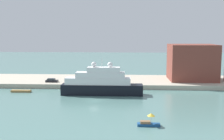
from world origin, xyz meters
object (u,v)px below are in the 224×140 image
object	(u,v)px
large_yacht	(101,84)
harbor_building	(192,62)
small_motorboat	(149,122)
work_barge	(21,91)
mooring_bollard	(91,83)
parked_car	(52,80)
person_figure	(66,81)

from	to	relation	value
large_yacht	harbor_building	world-z (taller)	harbor_building
small_motorboat	work_barge	distance (m)	49.20
mooring_bollard	large_yacht	bearing A→B (deg)	-66.21
parked_car	person_figure	world-z (taller)	person_figure
parked_car	mooring_bollard	bearing A→B (deg)	-11.87
parked_car	person_figure	bearing A→B (deg)	-22.23
large_yacht	person_figure	xyz separation A→B (m)	(-12.89, 10.43, -1.09)
work_barge	parked_car	size ratio (longest dim) A/B	1.45
person_figure	mooring_bollard	xyz separation A→B (m)	(8.59, -0.68, -0.45)
parked_car	person_figure	xyz separation A→B (m)	(5.67, -2.32, 0.27)
harbor_building	person_figure	xyz separation A→B (m)	(-44.54, -9.83, -5.69)
harbor_building	parked_car	size ratio (longest dim) A/B	3.85
work_barge	harbor_building	world-z (taller)	harbor_building
small_motorboat	harbor_building	bearing A→B (deg)	68.47
small_motorboat	mooring_bollard	world-z (taller)	small_motorboat
harbor_building	mooring_bollard	size ratio (longest dim) A/B	22.09
work_barge	harbor_building	size ratio (longest dim) A/B	0.38
mooring_bollard	work_barge	bearing A→B (deg)	-161.07
small_motorboat	person_figure	size ratio (longest dim) A/B	2.58
large_yacht	parked_car	xyz separation A→B (m)	(-18.56, 12.74, -1.36)
harbor_building	mooring_bollard	world-z (taller)	harbor_building
work_barge	mooring_bollard	bearing A→B (deg)	18.93
mooring_bollard	person_figure	bearing A→B (deg)	175.48
large_yacht	harbor_building	bearing A→B (deg)	32.62
work_barge	large_yacht	bearing A→B (deg)	-5.33
large_yacht	mooring_bollard	xyz separation A→B (m)	(-4.30, 9.75, -1.54)
large_yacht	harbor_building	xyz separation A→B (m)	(31.65, 20.26, 4.59)
small_motorboat	mooring_bollard	size ratio (longest dim) A/B	6.11
harbor_building	person_figure	world-z (taller)	harbor_building
person_figure	mooring_bollard	bearing A→B (deg)	-4.52
large_yacht	small_motorboat	distance (m)	31.45
small_motorboat	mooring_bollard	xyz separation A→B (m)	(-16.58, 38.59, 1.03)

